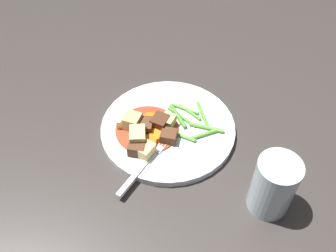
# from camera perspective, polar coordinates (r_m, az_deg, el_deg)

# --- Properties ---
(ground_plane) EXTENTS (3.00, 3.00, 0.00)m
(ground_plane) POSITION_cam_1_polar(r_m,az_deg,el_deg) (0.77, 0.00, -0.74)
(ground_plane) COLOR #383330
(dinner_plate) EXTENTS (0.27, 0.27, 0.01)m
(dinner_plate) POSITION_cam_1_polar(r_m,az_deg,el_deg) (0.76, 0.00, -0.37)
(dinner_plate) COLOR white
(dinner_plate) RESTS_ON ground_plane
(stew_sauce) EXTENTS (0.13, 0.13, 0.00)m
(stew_sauce) POSITION_cam_1_polar(r_m,az_deg,el_deg) (0.75, -3.16, -0.74)
(stew_sauce) COLOR #93381E
(stew_sauce) RESTS_ON dinner_plate
(carrot_slice_0) EXTENTS (0.04, 0.04, 0.01)m
(carrot_slice_0) POSITION_cam_1_polar(r_m,az_deg,el_deg) (0.74, -1.59, -1.22)
(carrot_slice_0) COLOR orange
(carrot_slice_0) RESTS_ON dinner_plate
(carrot_slice_1) EXTENTS (0.04, 0.04, 0.01)m
(carrot_slice_1) POSITION_cam_1_polar(r_m,az_deg,el_deg) (0.72, -2.94, -2.47)
(carrot_slice_1) COLOR orange
(carrot_slice_1) RESTS_ON dinner_plate
(carrot_slice_2) EXTENTS (0.04, 0.04, 0.01)m
(carrot_slice_2) POSITION_cam_1_polar(r_m,az_deg,el_deg) (0.77, -5.79, 0.89)
(carrot_slice_2) COLOR orange
(carrot_slice_2) RESTS_ON dinner_plate
(carrot_slice_3) EXTENTS (0.04, 0.04, 0.01)m
(carrot_slice_3) POSITION_cam_1_polar(r_m,az_deg,el_deg) (0.76, -2.77, 0.88)
(carrot_slice_3) COLOR orange
(carrot_slice_3) RESTS_ON dinner_plate
(potato_chunk_0) EXTENTS (0.04, 0.04, 0.03)m
(potato_chunk_0) POSITION_cam_1_polar(r_m,az_deg,el_deg) (0.75, -5.49, 0.62)
(potato_chunk_0) COLOR #DBBC6B
(potato_chunk_0) RESTS_ON dinner_plate
(potato_chunk_1) EXTENTS (0.04, 0.04, 0.03)m
(potato_chunk_1) POSITION_cam_1_polar(r_m,az_deg,el_deg) (0.72, -4.69, -1.71)
(potato_chunk_1) COLOR #E5CC7A
(potato_chunk_1) RESTS_ON dinner_plate
(potato_chunk_2) EXTENTS (0.04, 0.04, 0.03)m
(potato_chunk_2) POSITION_cam_1_polar(r_m,az_deg,el_deg) (0.75, -0.14, 0.92)
(potato_chunk_2) COLOR #E5CC7A
(potato_chunk_2) RESTS_ON dinner_plate
(potato_chunk_3) EXTENTS (0.03, 0.03, 0.02)m
(potato_chunk_3) POSITION_cam_1_polar(r_m,az_deg,el_deg) (0.73, -4.37, -1.08)
(potato_chunk_3) COLOR #EAD68C
(potato_chunk_3) RESTS_ON dinner_plate
(potato_chunk_4) EXTENTS (0.04, 0.04, 0.02)m
(potato_chunk_4) POSITION_cam_1_polar(r_m,az_deg,el_deg) (0.70, -3.37, -3.77)
(potato_chunk_4) COLOR #E5CC7A
(potato_chunk_4) RESTS_ON dinner_plate
(potato_chunk_5) EXTENTS (0.03, 0.03, 0.02)m
(potato_chunk_5) POSITION_cam_1_polar(r_m,az_deg,el_deg) (0.76, -6.82, 0.83)
(potato_chunk_5) COLOR #EAD68C
(potato_chunk_5) RESTS_ON dinner_plate
(meat_chunk_0) EXTENTS (0.04, 0.04, 0.02)m
(meat_chunk_0) POSITION_cam_1_polar(r_m,az_deg,el_deg) (0.71, -4.78, -3.52)
(meat_chunk_0) COLOR #56331E
(meat_chunk_0) RESTS_ON dinner_plate
(meat_chunk_1) EXTENTS (0.04, 0.05, 0.03)m
(meat_chunk_1) POSITION_cam_1_polar(r_m,az_deg,el_deg) (0.75, -1.28, 0.74)
(meat_chunk_1) COLOR #4C2B19
(meat_chunk_1) RESTS_ON dinner_plate
(meat_chunk_2) EXTENTS (0.04, 0.04, 0.02)m
(meat_chunk_2) POSITION_cam_1_polar(r_m,az_deg,el_deg) (0.75, -3.67, 0.26)
(meat_chunk_2) COLOR #56331E
(meat_chunk_2) RESTS_ON dinner_plate
(meat_chunk_3) EXTENTS (0.04, 0.04, 0.02)m
(meat_chunk_3) POSITION_cam_1_polar(r_m,az_deg,el_deg) (0.73, 0.11, -1.57)
(meat_chunk_3) COLOR #56331E
(meat_chunk_3) RESTS_ON dinner_plate
(green_bean_0) EXTENTS (0.06, 0.02, 0.01)m
(green_bean_0) POSITION_cam_1_polar(r_m,az_deg,el_deg) (0.74, 5.63, -1.27)
(green_bean_0) COLOR #66AD42
(green_bean_0) RESTS_ON dinner_plate
(green_bean_1) EXTENTS (0.01, 0.07, 0.01)m
(green_bean_1) POSITION_cam_1_polar(r_m,az_deg,el_deg) (0.78, 5.34, 1.78)
(green_bean_1) COLOR #599E38
(green_bean_1) RESTS_ON dinner_plate
(green_bean_2) EXTENTS (0.04, 0.06, 0.01)m
(green_bean_2) POSITION_cam_1_polar(r_m,az_deg,el_deg) (0.78, 3.38, 2.16)
(green_bean_2) COLOR #599E38
(green_bean_2) RESTS_ON dinner_plate
(green_bean_3) EXTENTS (0.05, 0.07, 0.01)m
(green_bean_3) POSITION_cam_1_polar(r_m,az_deg,el_deg) (0.77, 2.14, 1.41)
(green_bean_3) COLOR #599E38
(green_bean_3) RESTS_ON dinner_plate
(green_bean_4) EXTENTS (0.05, 0.04, 0.01)m
(green_bean_4) POSITION_cam_1_polar(r_m,az_deg,el_deg) (0.79, 2.71, 2.64)
(green_bean_4) COLOR #66AD42
(green_bean_4) RESTS_ON dinner_plate
(green_bean_5) EXTENTS (0.07, 0.06, 0.01)m
(green_bean_5) POSITION_cam_1_polar(r_m,az_deg,el_deg) (0.74, 1.30, -1.21)
(green_bean_5) COLOR #66AD42
(green_bean_5) RESTS_ON dinner_plate
(green_bean_6) EXTENTS (0.07, 0.04, 0.01)m
(green_bean_6) POSITION_cam_1_polar(r_m,az_deg,el_deg) (0.75, 5.92, -0.21)
(green_bean_6) COLOR #66AD42
(green_bean_6) RESTS_ON dinner_plate
(green_bean_7) EXTENTS (0.02, 0.07, 0.01)m
(green_bean_7) POSITION_cam_1_polar(r_m,az_deg,el_deg) (0.77, 1.57, 1.52)
(green_bean_7) COLOR #4C8E33
(green_bean_7) RESTS_ON dinner_plate
(fork) EXTENTS (0.14, 0.13, 0.00)m
(fork) POSITION_cam_1_polar(r_m,az_deg,el_deg) (0.70, -3.06, -5.12)
(fork) COLOR silver
(fork) RESTS_ON dinner_plate
(water_glass) EXTENTS (0.07, 0.07, 0.11)m
(water_glass) POSITION_cam_1_polar(r_m,az_deg,el_deg) (0.64, 15.89, -8.81)
(water_glass) COLOR silver
(water_glass) RESTS_ON ground_plane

